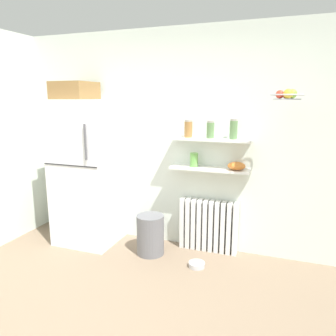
# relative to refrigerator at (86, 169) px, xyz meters

# --- Properties ---
(ground_plane) EXTENTS (7.04, 7.04, 0.00)m
(ground_plane) POSITION_rel_refrigerator_xyz_m (1.26, -1.18, -0.94)
(ground_plane) COLOR #7A6651
(back_wall) EXTENTS (7.04, 0.10, 2.60)m
(back_wall) POSITION_rel_refrigerator_xyz_m (1.26, 0.37, 0.36)
(back_wall) COLOR silver
(back_wall) RESTS_ON ground_plane
(refrigerator) EXTENTS (0.73, 0.67, 1.99)m
(refrigerator) POSITION_rel_refrigerator_xyz_m (0.00, 0.00, 0.00)
(refrigerator) COLOR silver
(refrigerator) RESTS_ON ground_plane
(radiator) EXTENTS (0.69, 0.12, 0.62)m
(radiator) POSITION_rel_refrigerator_xyz_m (1.51, 0.24, -0.63)
(radiator) COLOR white
(radiator) RESTS_ON ground_plane
(wall_shelf_lower) EXTENTS (0.91, 0.22, 0.02)m
(wall_shelf_lower) POSITION_rel_refrigerator_xyz_m (1.51, 0.21, 0.07)
(wall_shelf_lower) COLOR white
(wall_shelf_upper) EXTENTS (0.91, 0.22, 0.02)m
(wall_shelf_upper) POSITION_rel_refrigerator_xyz_m (1.51, 0.21, 0.41)
(wall_shelf_upper) COLOR white
(storage_jar_0) EXTENTS (0.09, 0.09, 0.20)m
(storage_jar_0) POSITION_rel_refrigerator_xyz_m (1.25, 0.21, 0.52)
(storage_jar_0) COLOR olive
(storage_jar_0) RESTS_ON wall_shelf_upper
(storage_jar_1) EXTENTS (0.08, 0.08, 0.20)m
(storage_jar_1) POSITION_rel_refrigerator_xyz_m (1.51, 0.21, 0.52)
(storage_jar_1) COLOR #5B7F4C
(storage_jar_1) RESTS_ON wall_shelf_upper
(storage_jar_2) EXTENTS (0.08, 0.08, 0.22)m
(storage_jar_2) POSITION_rel_refrigerator_xyz_m (1.76, 0.21, 0.53)
(storage_jar_2) COLOR #5B7F4C
(storage_jar_2) RESTS_ON wall_shelf_upper
(vase) EXTENTS (0.09, 0.09, 0.16)m
(vase) POSITION_rel_refrigerator_xyz_m (1.32, 0.21, 0.16)
(vase) COLOR #66A84C
(vase) RESTS_ON wall_shelf_lower
(shelf_bowl) EXTENTS (0.20, 0.20, 0.09)m
(shelf_bowl) POSITION_rel_refrigerator_xyz_m (1.81, 0.21, 0.13)
(shelf_bowl) COLOR orange
(shelf_bowl) RESTS_ON wall_shelf_lower
(trash_bin) EXTENTS (0.32, 0.32, 0.47)m
(trash_bin) POSITION_rel_refrigerator_xyz_m (0.89, -0.08, -0.70)
(trash_bin) COLOR slate
(trash_bin) RESTS_ON ground_plane
(pet_food_bowl) EXTENTS (0.18, 0.18, 0.05)m
(pet_food_bowl) POSITION_rel_refrigerator_xyz_m (1.49, -0.20, -0.91)
(pet_food_bowl) COLOR #B7B7BC
(pet_food_bowl) RESTS_ON ground_plane
(hanging_fruit_basket) EXTENTS (0.31, 0.31, 0.10)m
(hanging_fruit_basket) POSITION_rel_refrigerator_xyz_m (2.29, -0.08, 0.89)
(hanging_fruit_basket) COLOR #B2B2B7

